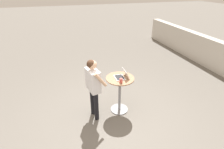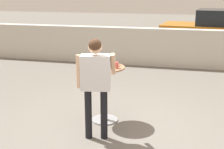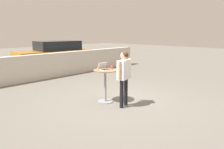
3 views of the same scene
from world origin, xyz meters
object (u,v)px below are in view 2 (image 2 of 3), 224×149
at_px(coffee_mug, 116,65).
at_px(standing_person, 96,77).
at_px(laptop, 105,64).
at_px(cafe_table, 104,86).

height_order(coffee_mug, standing_person, standing_person).
relative_size(laptop, coffee_mug, 3.07).
bearing_deg(laptop, cafe_table, -92.03).
xyz_separation_m(laptop, standing_person, (0.05, -0.74, -0.03)).
bearing_deg(coffee_mug, standing_person, -105.35).
bearing_deg(standing_person, cafe_table, 94.16).
bearing_deg(laptop, coffee_mug, -24.31).
bearing_deg(coffee_mug, cafe_table, 165.73).
bearing_deg(coffee_mug, laptop, 155.69).
xyz_separation_m(cafe_table, coffee_mug, (0.22, -0.06, 0.40)).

